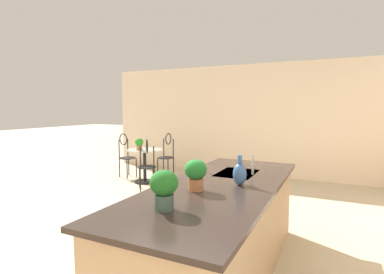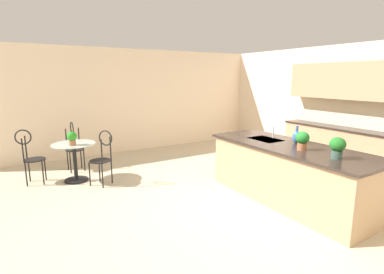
{
  "view_description": "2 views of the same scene",
  "coord_description": "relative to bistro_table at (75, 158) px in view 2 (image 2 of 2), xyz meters",
  "views": [
    {
      "loc": [
        2.95,
        1.82,
        1.65
      ],
      "look_at": [
        -1.11,
        -0.12,
        1.21
      ],
      "focal_mm": 27.88,
      "sensor_mm": 36.0,
      "label": 1
    },
    {
      "loc": [
        3.38,
        -2.86,
        1.98
      ],
      "look_at": [
        -0.84,
        -0.28,
        0.97
      ],
      "focal_mm": 27.73,
      "sensor_mm": 36.0,
      "label": 2
    }
  ],
  "objects": [
    {
      "name": "ground_plane",
      "position": [
        2.46,
        1.93,
        -0.45
      ],
      "size": [
        40.0,
        40.0,
        0.0
      ],
      "primitive_type": "plane",
      "color": "beige"
    },
    {
      "name": "wall_back",
      "position": [
        2.46,
        5.59,
        0.9
      ],
      "size": [
        9.0,
        0.12,
        2.7
      ],
      "primitive_type": "cube",
      "color": "beige",
      "rests_on": "ground"
    },
    {
      "name": "wall_left_window",
      "position": [
        -1.8,
        1.93,
        0.9
      ],
      "size": [
        0.12,
        7.8,
        2.7
      ],
      "primitive_type": "cube",
      "color": "beige",
      "rests_on": "ground"
    },
    {
      "name": "kitchen_island",
      "position": [
        2.76,
        2.78,
        0.02
      ],
      "size": [
        2.8,
        1.06,
        0.92
      ],
      "color": "tan",
      "rests_on": "ground"
    },
    {
      "name": "back_counter_run",
      "position": [
        2.06,
        5.14,
        0.05
      ],
      "size": [
        2.44,
        0.64,
        1.52
      ],
      "color": "tan",
      "rests_on": "ground"
    },
    {
      "name": "upper_cabinet_run",
      "position": [
        2.06,
        5.11,
        1.45
      ],
      "size": [
        2.4,
        0.36,
        0.76
      ],
      "color": "tan",
      "rests_on": "back_counter_run"
    },
    {
      "name": "bistro_table",
      "position": [
        0.0,
        0.0,
        0.0
      ],
      "size": [
        0.8,
        0.8,
        0.74
      ],
      "color": "black",
      "rests_on": "ground"
    },
    {
      "name": "chair_near_window",
      "position": [
        0.5,
        0.4,
        0.13
      ],
      "size": [
        0.53,
        0.53,
        1.04
      ],
      "color": "black",
      "rests_on": "ground"
    },
    {
      "name": "chair_by_island",
      "position": [
        -0.27,
        -0.72,
        0.13
      ],
      "size": [
        0.46,
        0.52,
        1.04
      ],
      "color": "black",
      "rests_on": "ground"
    },
    {
      "name": "chair_toward_desk",
      "position": [
        -0.74,
        0.13,
        0.13
      ],
      "size": [
        0.49,
        0.39,
        1.04
      ],
      "color": "black",
      "rests_on": "ground"
    },
    {
      "name": "sink_faucet",
      "position": [
        2.21,
        2.96,
        0.58
      ],
      "size": [
        0.02,
        0.02,
        0.22
      ],
      "primitive_type": "cylinder",
      "color": "#B2B5BA",
      "rests_on": "kitchen_island"
    },
    {
      "name": "potted_plant_on_table",
      "position": [
        0.13,
        -0.04,
        0.44
      ],
      "size": [
        0.18,
        0.18,
        0.25
      ],
      "color": "#9E603D",
      "rests_on": "bistro_table"
    },
    {
      "name": "potted_plant_counter_far",
      "position": [
        3.61,
        2.66,
        0.64
      ],
      "size": [
        0.21,
        0.21,
        0.29
      ],
      "color": "#385147",
      "rests_on": "kitchen_island"
    },
    {
      "name": "potted_plant_counter_near",
      "position": [
        3.06,
        2.66,
        0.63
      ],
      "size": [
        0.2,
        0.2,
        0.28
      ],
      "color": "#9E603D",
      "rests_on": "kitchen_island"
    },
    {
      "name": "vase_on_counter",
      "position": [
        2.71,
        2.96,
        0.58
      ],
      "size": [
        0.13,
        0.13,
        0.29
      ],
      "color": "#386099",
      "rests_on": "kitchen_island"
    }
  ]
}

